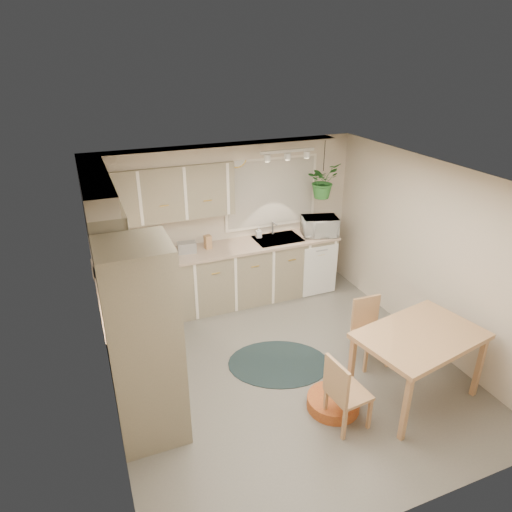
% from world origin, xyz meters
% --- Properties ---
extents(floor, '(4.20, 4.20, 0.00)m').
position_xyz_m(floor, '(0.00, 0.00, 0.00)').
color(floor, '#68655C').
rests_on(floor, ground).
extents(ceiling, '(4.20, 4.20, 0.00)m').
position_xyz_m(ceiling, '(0.00, 0.00, 2.40)').
color(ceiling, silver).
rests_on(ceiling, wall_back).
extents(wall_back, '(4.00, 0.04, 2.40)m').
position_xyz_m(wall_back, '(0.00, 2.10, 1.20)').
color(wall_back, beige).
rests_on(wall_back, floor).
extents(wall_front, '(4.00, 0.04, 2.40)m').
position_xyz_m(wall_front, '(0.00, -2.10, 1.20)').
color(wall_front, beige).
rests_on(wall_front, floor).
extents(wall_left, '(0.04, 4.20, 2.40)m').
position_xyz_m(wall_left, '(-2.00, 0.00, 1.20)').
color(wall_left, beige).
rests_on(wall_left, floor).
extents(wall_right, '(0.04, 4.20, 2.40)m').
position_xyz_m(wall_right, '(2.00, 0.00, 1.20)').
color(wall_right, beige).
rests_on(wall_right, floor).
extents(base_cab_left, '(0.60, 1.85, 0.90)m').
position_xyz_m(base_cab_left, '(-1.70, 0.88, 0.45)').
color(base_cab_left, gray).
rests_on(base_cab_left, floor).
extents(base_cab_back, '(3.60, 0.60, 0.90)m').
position_xyz_m(base_cab_back, '(-0.20, 1.80, 0.45)').
color(base_cab_back, gray).
rests_on(base_cab_back, floor).
extents(counter_left, '(0.64, 1.89, 0.04)m').
position_xyz_m(counter_left, '(-1.69, 0.88, 0.92)').
color(counter_left, '#C8AB92').
rests_on(counter_left, base_cab_left).
extents(counter_back, '(3.64, 0.64, 0.04)m').
position_xyz_m(counter_back, '(-0.20, 1.79, 0.92)').
color(counter_back, '#C8AB92').
rests_on(counter_back, base_cab_back).
extents(oven_stack, '(0.65, 0.65, 2.10)m').
position_xyz_m(oven_stack, '(-1.68, -0.38, 1.05)').
color(oven_stack, gray).
rests_on(oven_stack, floor).
extents(wall_oven_face, '(0.02, 0.56, 0.58)m').
position_xyz_m(wall_oven_face, '(-1.35, -0.38, 1.05)').
color(wall_oven_face, silver).
rests_on(wall_oven_face, oven_stack).
extents(upper_cab_left, '(0.35, 2.00, 0.75)m').
position_xyz_m(upper_cab_left, '(-1.82, 1.00, 1.83)').
color(upper_cab_left, gray).
rests_on(upper_cab_left, wall_left).
extents(upper_cab_back, '(2.00, 0.35, 0.75)m').
position_xyz_m(upper_cab_back, '(-1.00, 1.93, 1.83)').
color(upper_cab_back, gray).
rests_on(upper_cab_back, wall_back).
extents(soffit_left, '(0.30, 2.00, 0.20)m').
position_xyz_m(soffit_left, '(-1.85, 1.00, 2.30)').
color(soffit_left, beige).
rests_on(soffit_left, wall_left).
extents(soffit_back, '(3.60, 0.30, 0.20)m').
position_xyz_m(soffit_back, '(-0.20, 1.95, 2.30)').
color(soffit_back, beige).
rests_on(soffit_back, wall_back).
extents(cooktop, '(0.52, 0.58, 0.02)m').
position_xyz_m(cooktop, '(-1.68, 0.30, 0.94)').
color(cooktop, silver).
rests_on(cooktop, counter_left).
extents(range_hood, '(0.40, 0.60, 0.14)m').
position_xyz_m(range_hood, '(-1.70, 0.30, 1.40)').
color(range_hood, silver).
rests_on(range_hood, upper_cab_left).
extents(window_blinds, '(1.40, 0.02, 1.00)m').
position_xyz_m(window_blinds, '(0.70, 2.07, 1.60)').
color(window_blinds, beige).
rests_on(window_blinds, wall_back).
extents(window_frame, '(1.50, 0.02, 1.10)m').
position_xyz_m(window_frame, '(0.70, 2.08, 1.60)').
color(window_frame, white).
rests_on(window_frame, wall_back).
extents(sink, '(0.70, 0.48, 0.10)m').
position_xyz_m(sink, '(0.70, 1.80, 0.90)').
color(sink, '#A1A3A8').
rests_on(sink, counter_back).
extents(dishwasher_front, '(0.58, 0.02, 0.83)m').
position_xyz_m(dishwasher_front, '(1.30, 1.49, 0.42)').
color(dishwasher_front, silver).
rests_on(dishwasher_front, base_cab_back).
extents(track_light_bar, '(0.80, 0.04, 0.04)m').
position_xyz_m(track_light_bar, '(0.70, 1.55, 2.33)').
color(track_light_bar, silver).
rests_on(track_light_bar, ceiling).
extents(wall_clock, '(0.30, 0.03, 0.30)m').
position_xyz_m(wall_clock, '(0.15, 2.07, 2.18)').
color(wall_clock, '#E8C352').
rests_on(wall_clock, wall_back).
extents(dining_table, '(1.46, 1.11, 0.83)m').
position_xyz_m(dining_table, '(1.14, -0.95, 0.41)').
color(dining_table, tan).
rests_on(dining_table, floor).
extents(chair_left, '(0.43, 0.43, 0.84)m').
position_xyz_m(chair_left, '(0.22, -1.04, 0.42)').
color(chair_left, tan).
rests_on(chair_left, floor).
extents(chair_back, '(0.41, 0.41, 0.84)m').
position_xyz_m(chair_back, '(1.05, -0.25, 0.42)').
color(chair_back, tan).
rests_on(chair_back, floor).
extents(braided_rug, '(1.53, 1.36, 0.01)m').
position_xyz_m(braided_rug, '(-0.03, 0.13, 0.01)').
color(braided_rug, black).
rests_on(braided_rug, floor).
extents(pet_bed, '(0.70, 0.70, 0.13)m').
position_xyz_m(pet_bed, '(0.21, -0.79, 0.07)').
color(pet_bed, '#BB6725').
rests_on(pet_bed, floor).
extents(microwave, '(0.59, 0.43, 0.36)m').
position_xyz_m(microwave, '(1.36, 1.70, 1.12)').
color(microwave, silver).
rests_on(microwave, counter_back).
extents(soap_bottle, '(0.09, 0.18, 0.08)m').
position_xyz_m(soap_bottle, '(0.44, 1.95, 0.98)').
color(soap_bottle, silver).
rests_on(soap_bottle, counter_back).
extents(hanging_plant, '(0.62, 0.65, 0.41)m').
position_xyz_m(hanging_plant, '(1.37, 1.70, 1.75)').
color(hanging_plant, '#2B6D2C').
rests_on(hanging_plant, ceiling).
extents(coffee_maker, '(0.20, 0.25, 0.34)m').
position_xyz_m(coffee_maker, '(-1.24, 1.80, 1.11)').
color(coffee_maker, black).
rests_on(coffee_maker, counter_back).
extents(toaster, '(0.27, 0.18, 0.16)m').
position_xyz_m(toaster, '(-0.71, 1.82, 1.02)').
color(toaster, '#A1A3A8').
rests_on(toaster, counter_back).
extents(knife_block, '(0.11, 0.11, 0.20)m').
position_xyz_m(knife_block, '(-0.40, 1.85, 1.04)').
color(knife_block, tan).
rests_on(knife_block, counter_back).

